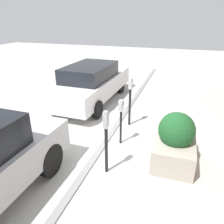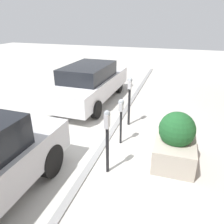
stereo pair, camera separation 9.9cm
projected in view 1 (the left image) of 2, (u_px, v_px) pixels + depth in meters
The scene contains 7 objects.
ground_plane at pixel (109, 142), 6.16m from camera, with size 40.00×40.00×0.00m, color beige.
curb_strip at pixel (106, 141), 6.18m from camera, with size 19.00×0.16×0.04m.
parking_meter_nearest at pixel (106, 133), 4.59m from camera, with size 0.16×0.14×1.52m.
parking_meter_second at pixel (121, 111), 5.72m from camera, with size 0.19×0.16×1.30m.
parking_meter_middle at pixel (130, 94), 6.71m from camera, with size 0.18×0.15×1.58m.
planter_box at pixel (175, 142), 5.12m from camera, with size 1.38×0.93×1.28m.
parked_car_middle at pixel (92, 83), 8.77m from camera, with size 4.77×1.85×1.54m.
Camera 1 is at (-5.00, -1.75, 3.26)m, focal length 35.00 mm.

